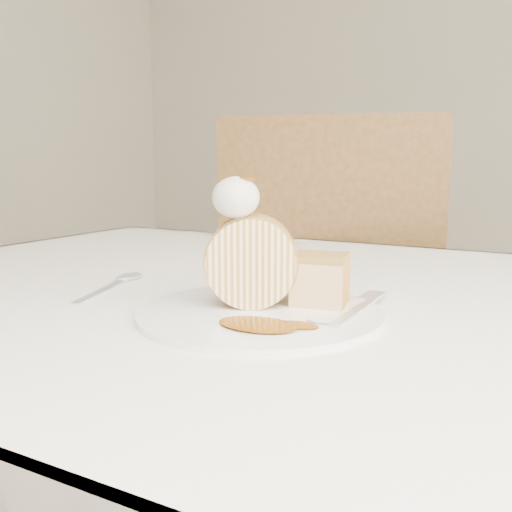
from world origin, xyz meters
The scene contains 10 objects.
table centered at (0.00, 0.20, 0.66)m, with size 1.40×0.90×0.75m.
chair_far centered at (-0.23, 0.80, 0.57)m, with size 0.59×0.59×1.00m.
plate centered at (-0.03, 0.08, 0.75)m, with size 0.26×0.26×0.01m, color white.
roulade_slice centered at (-0.05, 0.09, 0.80)m, with size 0.10×0.10×0.05m, color #FFE3B1.
cake_chunk centered at (0.02, 0.13, 0.78)m, with size 0.06×0.05×0.05m, color #A5793E.
whipped_cream centered at (-0.06, 0.08, 0.87)m, with size 0.05×0.05×0.04m, color silver.
caramel_drizzle centered at (-0.05, 0.08, 0.90)m, with size 0.02×0.02×0.01m, color #6A3504.
caramel_pool centered at (0.00, 0.02, 0.76)m, with size 0.08×0.05×0.00m, color #6A3504, non-canonical shape.
fork centered at (0.06, 0.11, 0.76)m, with size 0.02×0.15×0.00m, color silver.
spoon centered at (-0.25, 0.07, 0.75)m, with size 0.02×0.16×0.00m, color silver.
Camera 1 is at (0.25, -0.44, 0.91)m, focal length 40.00 mm.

